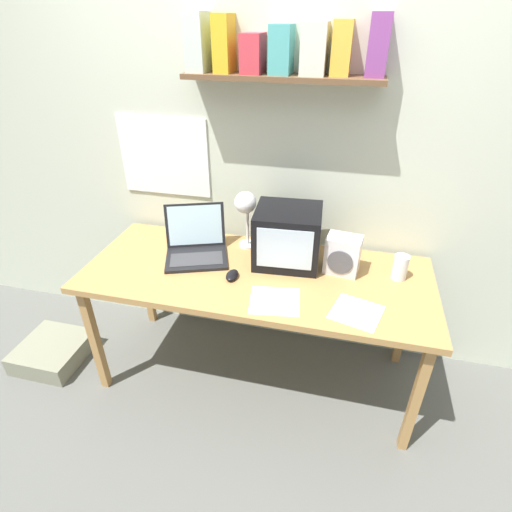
{
  "coord_description": "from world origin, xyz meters",
  "views": [
    {
      "loc": [
        0.42,
        -1.72,
        1.93
      ],
      "look_at": [
        0.0,
        0.0,
        0.85
      ],
      "focal_mm": 28.0,
      "sensor_mm": 36.0,
      "label": 1
    }
  ],
  "objects_px": {
    "juice_glass": "(400,268)",
    "loose_paper_near_monitor": "(356,312)",
    "space_heater": "(343,255)",
    "computer_mouse": "(232,275)",
    "printed_handout": "(275,301)",
    "desk_lamp": "(246,207)",
    "corner_desk": "(256,281)",
    "laptop": "(196,244)",
    "floor_cushion": "(53,351)",
    "crt_monitor": "(288,236)"
  },
  "relations": [
    {
      "from": "laptop",
      "to": "printed_handout",
      "type": "height_order",
      "value": "laptop"
    },
    {
      "from": "computer_mouse",
      "to": "printed_handout",
      "type": "bearing_deg",
      "value": -29.23
    },
    {
      "from": "laptop",
      "to": "space_heater",
      "type": "bearing_deg",
      "value": -19.57
    },
    {
      "from": "crt_monitor",
      "to": "space_heater",
      "type": "distance_m",
      "value": 0.31
    },
    {
      "from": "desk_lamp",
      "to": "floor_cushion",
      "type": "xyz_separation_m",
      "value": [
        -1.2,
        -0.41,
        -0.97
      ]
    },
    {
      "from": "printed_handout",
      "to": "floor_cushion",
      "type": "height_order",
      "value": "printed_handout"
    },
    {
      "from": "juice_glass",
      "to": "space_heater",
      "type": "bearing_deg",
      "value": -178.9
    },
    {
      "from": "juice_glass",
      "to": "printed_handout",
      "type": "xyz_separation_m",
      "value": [
        -0.58,
        -0.34,
        -0.06
      ]
    },
    {
      "from": "laptop",
      "to": "juice_glass",
      "type": "xyz_separation_m",
      "value": [
        1.11,
        0.02,
        -0.01
      ]
    },
    {
      "from": "crt_monitor",
      "to": "computer_mouse",
      "type": "xyz_separation_m",
      "value": [
        -0.25,
        -0.24,
        -0.14
      ]
    },
    {
      "from": "laptop",
      "to": "floor_cushion",
      "type": "bearing_deg",
      "value": 177.94
    },
    {
      "from": "corner_desk",
      "to": "laptop",
      "type": "bearing_deg",
      "value": 164.62
    },
    {
      "from": "loose_paper_near_monitor",
      "to": "computer_mouse",
      "type": "bearing_deg",
      "value": 167.92
    },
    {
      "from": "corner_desk",
      "to": "loose_paper_near_monitor",
      "type": "xyz_separation_m",
      "value": [
        0.53,
        -0.22,
        0.06
      ]
    },
    {
      "from": "corner_desk",
      "to": "space_heater",
      "type": "distance_m",
      "value": 0.48
    },
    {
      "from": "space_heater",
      "to": "computer_mouse",
      "type": "height_order",
      "value": "space_heater"
    },
    {
      "from": "space_heater",
      "to": "loose_paper_near_monitor",
      "type": "xyz_separation_m",
      "value": [
        0.09,
        -0.33,
        -0.1
      ]
    },
    {
      "from": "laptop",
      "to": "space_heater",
      "type": "distance_m",
      "value": 0.81
    },
    {
      "from": "corner_desk",
      "to": "printed_handout",
      "type": "xyz_separation_m",
      "value": [
        0.15,
        -0.22,
        0.06
      ]
    },
    {
      "from": "desk_lamp",
      "to": "computer_mouse",
      "type": "height_order",
      "value": "desk_lamp"
    },
    {
      "from": "desk_lamp",
      "to": "loose_paper_near_monitor",
      "type": "distance_m",
      "value": 0.81
    },
    {
      "from": "space_heater",
      "to": "floor_cushion",
      "type": "height_order",
      "value": "space_heater"
    },
    {
      "from": "corner_desk",
      "to": "laptop",
      "type": "xyz_separation_m",
      "value": [
        -0.37,
        0.1,
        0.12
      ]
    },
    {
      "from": "loose_paper_near_monitor",
      "to": "space_heater",
      "type": "bearing_deg",
      "value": 105.46
    },
    {
      "from": "desk_lamp",
      "to": "loose_paper_near_monitor",
      "type": "height_order",
      "value": "desk_lamp"
    },
    {
      "from": "corner_desk",
      "to": "computer_mouse",
      "type": "height_order",
      "value": "computer_mouse"
    },
    {
      "from": "loose_paper_near_monitor",
      "to": "corner_desk",
      "type": "bearing_deg",
      "value": 157.63
    },
    {
      "from": "space_heater",
      "to": "computer_mouse",
      "type": "distance_m",
      "value": 0.59
    },
    {
      "from": "crt_monitor",
      "to": "laptop",
      "type": "bearing_deg",
      "value": -178.17
    },
    {
      "from": "laptop",
      "to": "desk_lamp",
      "type": "xyz_separation_m",
      "value": [
        0.27,
        0.1,
        0.21
      ]
    },
    {
      "from": "laptop",
      "to": "computer_mouse",
      "type": "height_order",
      "value": "laptop"
    },
    {
      "from": "juice_glass",
      "to": "loose_paper_near_monitor",
      "type": "xyz_separation_m",
      "value": [
        -0.2,
        -0.34,
        -0.06
      ]
    },
    {
      "from": "loose_paper_near_monitor",
      "to": "printed_handout",
      "type": "height_order",
      "value": "same"
    },
    {
      "from": "crt_monitor",
      "to": "desk_lamp",
      "type": "height_order",
      "value": "desk_lamp"
    },
    {
      "from": "juice_glass",
      "to": "floor_cushion",
      "type": "height_order",
      "value": "juice_glass"
    },
    {
      "from": "crt_monitor",
      "to": "desk_lamp",
      "type": "distance_m",
      "value": 0.28
    },
    {
      "from": "computer_mouse",
      "to": "loose_paper_near_monitor",
      "type": "bearing_deg",
      "value": -12.08
    },
    {
      "from": "crt_monitor",
      "to": "loose_paper_near_monitor",
      "type": "relative_size",
      "value": 1.38
    },
    {
      "from": "computer_mouse",
      "to": "printed_handout",
      "type": "height_order",
      "value": "computer_mouse"
    },
    {
      "from": "printed_handout",
      "to": "floor_cushion",
      "type": "bearing_deg",
      "value": 179.22
    },
    {
      "from": "juice_glass",
      "to": "desk_lamp",
      "type": "bearing_deg",
      "value": 174.52
    },
    {
      "from": "corner_desk",
      "to": "loose_paper_near_monitor",
      "type": "bearing_deg",
      "value": -22.37
    },
    {
      "from": "floor_cushion",
      "to": "loose_paper_near_monitor",
      "type": "bearing_deg",
      "value": -0.42
    },
    {
      "from": "laptop",
      "to": "corner_desk",
      "type": "bearing_deg",
      "value": -35.76
    },
    {
      "from": "juice_glass",
      "to": "printed_handout",
      "type": "height_order",
      "value": "juice_glass"
    },
    {
      "from": "printed_handout",
      "to": "juice_glass",
      "type": "bearing_deg",
      "value": 30.51
    },
    {
      "from": "laptop",
      "to": "floor_cushion",
      "type": "relative_size",
      "value": 1.08
    },
    {
      "from": "space_heater",
      "to": "laptop",
      "type": "bearing_deg",
      "value": -171.14
    },
    {
      "from": "juice_glass",
      "to": "crt_monitor",
      "type": "bearing_deg",
      "value": 176.71
    },
    {
      "from": "desk_lamp",
      "to": "juice_glass",
      "type": "height_order",
      "value": "desk_lamp"
    }
  ]
}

